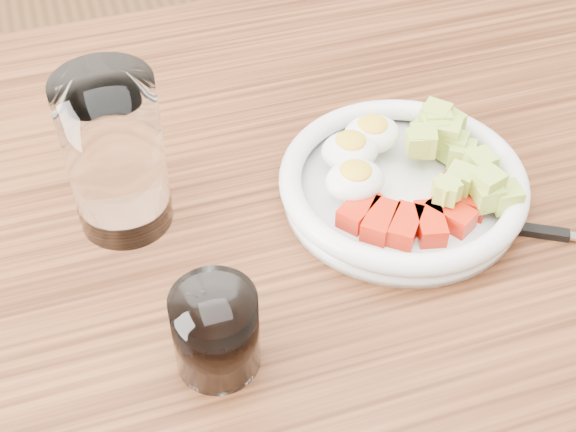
% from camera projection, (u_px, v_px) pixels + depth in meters
% --- Properties ---
extents(dining_table, '(1.50, 0.90, 0.77)m').
position_uv_depth(dining_table, '(300.00, 311.00, 0.82)').
color(dining_table, brown).
rests_on(dining_table, ground).
extents(bowl, '(0.24, 0.24, 0.06)m').
position_uv_depth(bowl, '(404.00, 179.00, 0.77)').
color(bowl, white).
rests_on(bowl, dining_table).
extents(fork, '(0.16, 0.10, 0.01)m').
position_uv_depth(fork, '(549.00, 233.00, 0.75)').
color(fork, black).
rests_on(fork, dining_table).
extents(water_glass, '(0.09, 0.09, 0.16)m').
position_uv_depth(water_glass, '(115.00, 155.00, 0.71)').
color(water_glass, white).
rests_on(water_glass, dining_table).
extents(coffee_glass, '(0.07, 0.07, 0.08)m').
position_uv_depth(coffee_glass, '(216.00, 332.00, 0.63)').
color(coffee_glass, white).
rests_on(coffee_glass, dining_table).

